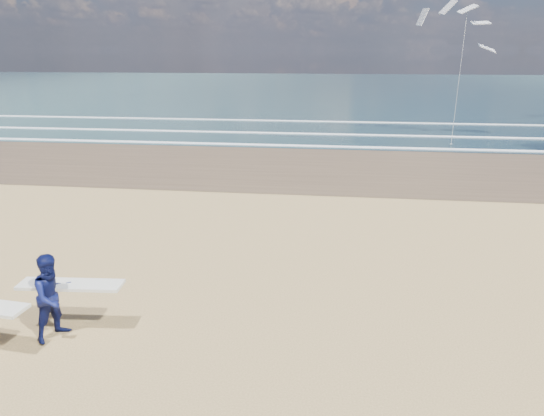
# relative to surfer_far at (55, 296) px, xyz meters

# --- Properties ---
(ocean) EXTENTS (220.00, 100.00, 0.02)m
(ocean) POSITION_rel_surfer_far_xyz_m (19.58, 71.10, -0.93)
(ocean) COLOR #192F37
(ocean) RESTS_ON ground
(foam_breakers) EXTENTS (220.00, 11.70, 0.05)m
(foam_breakers) POSITION_rel_surfer_far_xyz_m (19.58, 27.20, -0.89)
(foam_breakers) COLOR white
(foam_breakers) RESTS_ON ground
(surfer_far) EXTENTS (2.23, 1.26, 1.87)m
(surfer_far) POSITION_rel_surfer_far_xyz_m (0.00, 0.00, 0.00)
(surfer_far) COLOR #0C1245
(surfer_far) RESTS_ON ground
(kite_1) EXTENTS (5.77, 4.73, 9.54)m
(kite_1) POSITION_rel_surfer_far_xyz_m (13.78, 26.20, 4.35)
(kite_1) COLOR slate
(kite_1) RESTS_ON ground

